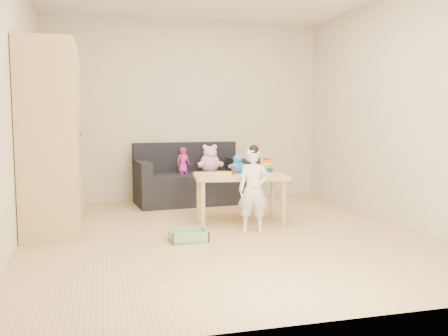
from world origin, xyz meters
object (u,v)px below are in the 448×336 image
object	(u,v)px
wardrobe	(51,139)
toddler	(254,191)
play_table	(240,198)
sofa	(191,188)

from	to	relation	value
wardrobe	toddler	size ratio (longest dim) A/B	2.26
wardrobe	play_table	bearing A→B (deg)	0.22
sofa	play_table	world-z (taller)	play_table
toddler	play_table	bearing A→B (deg)	104.99
sofa	toddler	world-z (taller)	toddler
wardrobe	sofa	xyz separation A→B (m)	(1.70, 1.31, -0.76)
play_table	wardrobe	bearing A→B (deg)	-179.78
wardrobe	sofa	world-z (taller)	wardrobe
sofa	play_table	distance (m)	1.34
wardrobe	play_table	xyz separation A→B (m)	(2.03, 0.01, -0.70)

